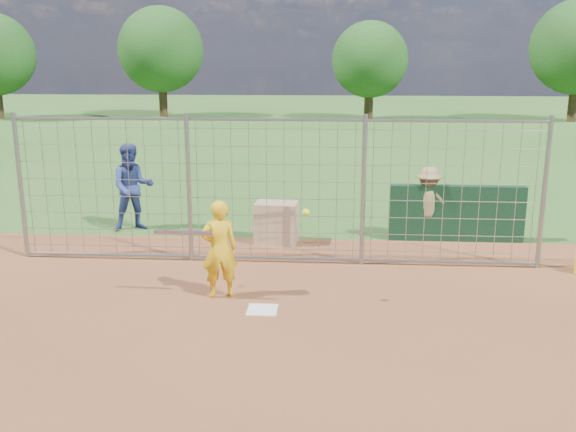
# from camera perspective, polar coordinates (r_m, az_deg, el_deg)

# --- Properties ---
(ground) EXTENTS (100.00, 100.00, 0.00)m
(ground) POSITION_cam_1_polar(r_m,az_deg,el_deg) (9.45, -2.16, -7.93)
(ground) COLOR #2D591E
(ground) RESTS_ON ground
(infield_dirt) EXTENTS (18.00, 18.00, 0.00)m
(infield_dirt) POSITION_cam_1_polar(r_m,az_deg,el_deg) (6.79, -4.93, -17.41)
(infield_dirt) COLOR brown
(infield_dirt) RESTS_ON ground
(home_plate) EXTENTS (0.43, 0.43, 0.02)m
(home_plate) POSITION_cam_1_polar(r_m,az_deg,el_deg) (9.27, -2.30, -8.34)
(home_plate) COLOR silver
(home_plate) RESTS_ON ground
(dugout_wall) EXTENTS (2.60, 0.20, 1.10)m
(dugout_wall) POSITION_cam_1_polar(r_m,az_deg,el_deg) (12.91, 14.74, 0.22)
(dugout_wall) COLOR #11381E
(dugout_wall) RESTS_ON ground
(batter) EXTENTS (0.63, 0.51, 1.50)m
(batter) POSITION_cam_1_polar(r_m,az_deg,el_deg) (9.58, -6.13, -2.95)
(batter) COLOR yellow
(batter) RESTS_ON ground
(bystander_a) EXTENTS (1.06, 0.95, 1.81)m
(bystander_a) POSITION_cam_1_polar(r_m,az_deg,el_deg) (13.60, -13.64, 2.50)
(bystander_a) COLOR navy
(bystander_a) RESTS_ON ground
(bystander_c) EXTENTS (0.99, 0.62, 1.46)m
(bystander_c) POSITION_cam_1_polar(r_m,az_deg,el_deg) (12.81, 12.32, 1.08)
(bystander_c) COLOR olive
(bystander_c) RESTS_ON ground
(equipment_bin) EXTENTS (0.84, 0.61, 0.80)m
(equipment_bin) POSITION_cam_1_polar(r_m,az_deg,el_deg) (12.39, -1.04, -0.60)
(equipment_bin) COLOR tan
(equipment_bin) RESTS_ON ground
(equipment_in_play) EXTENTS (2.25, 0.12, 0.42)m
(equipment_in_play) POSITION_cam_1_polar(r_m,az_deg,el_deg) (9.23, -6.74, -1.06)
(equipment_in_play) COLOR silver
(equipment_in_play) RESTS_ON ground
(backstop_fence) EXTENTS (9.08, 0.08, 2.60)m
(backstop_fence) POSITION_cam_1_polar(r_m,az_deg,el_deg) (10.99, -1.14, 2.10)
(backstop_fence) COLOR gray
(backstop_fence) RESTS_ON ground
(tree_line) EXTENTS (44.66, 6.72, 6.48)m
(tree_line) POSITION_cam_1_polar(r_m,az_deg,el_deg) (36.90, 7.51, 14.27)
(tree_line) COLOR #3F2B19
(tree_line) RESTS_ON ground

